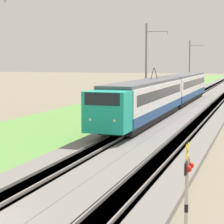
{
  "coord_description": "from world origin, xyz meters",
  "views": [
    {
      "loc": [
        -11.16,
        -9.37,
        5.64
      ],
      "look_at": [
        16.85,
        0.0,
        2.22
      ],
      "focal_mm": 70.0,
      "sensor_mm": 36.0,
      "label": 1
    }
  ],
  "objects_px": {
    "passenger_train": "(169,91)",
    "catenary_mast_far": "(190,66)",
    "catenary_mast_mid": "(146,67)",
    "crossing_signal_far": "(187,186)"
  },
  "relations": [
    {
      "from": "passenger_train",
      "to": "catenary_mast_far",
      "type": "relative_size",
      "value": 4.58
    },
    {
      "from": "catenary_mast_mid",
      "to": "catenary_mast_far",
      "type": "height_order",
      "value": "catenary_mast_mid"
    },
    {
      "from": "crossing_signal_far",
      "to": "catenary_mast_mid",
      "type": "xyz_separation_m",
      "value": [
        35.11,
        10.03,
        3.07
      ]
    },
    {
      "from": "catenary_mast_mid",
      "to": "crossing_signal_far",
      "type": "bearing_deg",
      "value": -164.06
    },
    {
      "from": "passenger_train",
      "to": "catenary_mast_mid",
      "type": "bearing_deg",
      "value": -86.72
    },
    {
      "from": "catenary_mast_mid",
      "to": "catenary_mast_far",
      "type": "relative_size",
      "value": 1.04
    },
    {
      "from": "catenary_mast_mid",
      "to": "passenger_train",
      "type": "bearing_deg",
      "value": -86.72
    },
    {
      "from": "crossing_signal_far",
      "to": "catenary_mast_far",
      "type": "relative_size",
      "value": 0.35
    },
    {
      "from": "crossing_signal_far",
      "to": "catenary_mast_mid",
      "type": "height_order",
      "value": "catenary_mast_mid"
    },
    {
      "from": "crossing_signal_far",
      "to": "catenary_mast_far",
      "type": "height_order",
      "value": "catenary_mast_far"
    }
  ]
}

